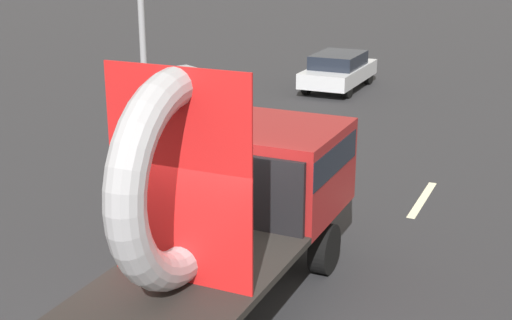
{
  "coord_description": "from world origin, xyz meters",
  "views": [
    {
      "loc": [
        4.24,
        -7.2,
        5.1
      ],
      "look_at": [
        0.2,
        1.67,
        1.95
      ],
      "focal_mm": 49.48,
      "sensor_mm": 36.0,
      "label": 1
    }
  ],
  "objects": [
    {
      "name": "lane_dash_right_far",
      "position": [
        1.81,
        6.2,
        0.0
      ],
      "size": [
        0.16,
        2.15,
        0.01
      ],
      "primitive_type": "cube",
      "rotation": [
        0.0,
        0.0,
        1.57
      ],
      "color": "beige",
      "rests_on": "ground_plane"
    },
    {
      "name": "flatbed_truck",
      "position": [
        0.2,
        1.22,
        1.63
      ],
      "size": [
        2.02,
        5.48,
        3.69
      ],
      "color": "black",
      "rests_on": "ground_plane"
    },
    {
      "name": "distant_sedan",
      "position": [
        -3.02,
        15.5,
        0.67
      ],
      "size": [
        1.63,
        3.8,
        1.24
      ],
      "color": "black",
      "rests_on": "ground_plane"
    },
    {
      "name": "lane_dash_left_far",
      "position": [
        -1.41,
        6.67,
        0.0
      ],
      "size": [
        0.16,
        2.43,
        0.01
      ],
      "primitive_type": "cube",
      "rotation": [
        0.0,
        0.0,
        1.57
      ],
      "color": "beige",
      "rests_on": "ground_plane"
    }
  ]
}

